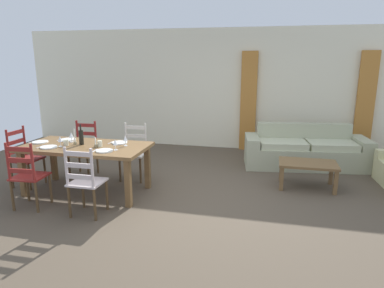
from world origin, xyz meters
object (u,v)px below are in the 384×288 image
dining_chair_near_left (27,176)px  coffee_table (308,166)px  dining_chair_far_right (134,152)px  wine_glass_near_right (115,143)px  wine_glass_far_left (71,135)px  dining_chair_far_left (84,149)px  dining_table (86,151)px  coffee_cup_primary (100,144)px  dining_chair_near_right (85,181)px  wine_bottle (81,137)px  wine_glass_near_left (60,139)px  dining_chair_head_west (24,157)px  coffee_cup_secondary (66,143)px  couch (305,151)px  wine_glass_far_right (125,139)px

dining_chair_near_left → coffee_table: dining_chair_near_left is taller
dining_chair_far_right → wine_glass_near_right: size_ratio=5.96×
wine_glass_far_left → dining_chair_far_left: bearing=105.0°
dining_table → coffee_cup_primary: coffee_cup_primary is taller
dining_chair_near_left → dining_chair_near_right: bearing=-1.8°
wine_bottle → wine_glass_near_left: size_ratio=1.96×
dining_table → dining_chair_head_west: size_ratio=1.98×
wine_glass_near_left → dining_chair_near_right: bearing=-39.7°
dining_table → dining_chair_near_right: (0.42, -0.77, -0.19)m
dining_chair_far_left → wine_bottle: 0.90m
wine_glass_far_left → coffee_cup_primary: wine_glass_far_left is taller
wine_glass_far_left → coffee_table: 3.79m
coffee_cup_primary → coffee_table: (3.08, 1.02, -0.44)m
dining_chair_near_right → dining_chair_far_right: 1.54m
dining_chair_far_right → coffee_cup_secondary: 1.16m
coffee_cup_secondary → coffee_cup_primary: bearing=5.9°
dining_chair_head_west → coffee_cup_primary: (1.40, -0.05, 0.32)m
dining_chair_far_left → wine_glass_near_left: 0.99m
coffee_table → dining_chair_far_left: bearing=-176.3°
dining_chair_far_right → dining_chair_head_west: same height
wine_glass_far_left → coffee_cup_secondary: 0.23m
dining_table → dining_chair_near_left: (-0.47, -0.74, -0.19)m
dining_chair_head_west → coffee_table: 4.59m
wine_glass_near_left → coffee_cup_secondary: (0.05, 0.08, -0.07)m
dining_chair_near_right → dining_chair_head_west: bearing=152.9°
wine_glass_near_right → couch: bearing=40.0°
dining_chair_head_west → coffee_cup_secondary: 0.93m
dining_chair_near_right → wine_bottle: wine_bottle is taller
dining_chair_far_left → coffee_table: 3.83m
dining_chair_head_west → coffee_cup_secondary: (0.86, -0.11, 0.32)m
wine_glass_near_right → couch: (2.81, 2.37, -0.57)m
dining_chair_far_left → wine_bottle: (0.40, -0.71, 0.39)m
coffee_cup_secondary → coffee_table: coffee_cup_secondary is taller
couch → dining_chair_far_left: bearing=-159.3°
wine_glass_far_right → coffee_cup_primary: 0.38m
wine_glass_far_right → couch: bearing=37.0°
dining_chair_near_right → coffee_table: 3.41m
dining_table → wine_glass_near_left: bearing=-155.0°
dining_chair_near_left → wine_glass_far_left: dining_chair_near_left is taller
dining_chair_far_left → dining_chair_head_west: size_ratio=1.00×
dining_chair_far_left → dining_table: bearing=-57.4°
dining_chair_far_right → wine_glass_far_left: bearing=-141.2°
dining_chair_near_right → couch: 4.21m
coffee_table → wine_bottle: bearing=-164.4°
dining_chair_head_west → coffee_cup_secondary: bearing=-7.0°
dining_table → coffee_cup_secondary: size_ratio=21.11×
coffee_table → wine_glass_far_left: bearing=-166.8°
wine_glass_near_right → couch: size_ratio=0.07×
dining_table → wine_glass_near_left: wine_glass_near_left is taller
wine_bottle → coffee_table: size_ratio=0.35×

